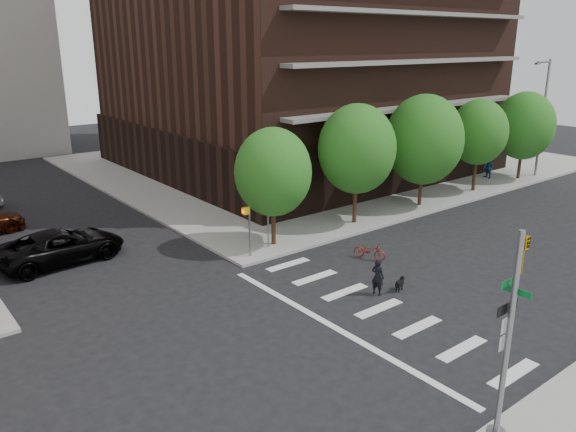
# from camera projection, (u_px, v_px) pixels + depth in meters

# --- Properties ---
(ground) EXTENTS (120.00, 120.00, 0.00)m
(ground) POSITION_uv_depth(u_px,v_px,m) (324.00, 331.00, 21.17)
(ground) COLOR black
(ground) RESTS_ON ground
(sidewalk_ne) EXTENTS (39.00, 33.00, 0.15)m
(sidewalk_ne) POSITION_uv_depth(u_px,v_px,m) (320.00, 160.00, 50.86)
(sidewalk_ne) COLOR gray
(sidewalk_ne) RESTS_ON ground
(crosswalk) EXTENTS (3.85, 13.00, 0.01)m
(crosswalk) POSITION_uv_depth(u_px,v_px,m) (365.00, 314.00, 22.47)
(crosswalk) COLOR silver
(crosswalk) RESTS_ON ground
(tree_a) EXTENTS (4.00, 4.00, 5.90)m
(tree_a) POSITION_uv_depth(u_px,v_px,m) (273.00, 172.00, 28.69)
(tree_a) COLOR #301E11
(tree_a) RESTS_ON sidewalk_ne
(tree_b) EXTENTS (4.50, 4.50, 6.65)m
(tree_b) POSITION_uv_depth(u_px,v_px,m) (357.00, 149.00, 32.09)
(tree_b) COLOR #301E11
(tree_b) RESTS_ON sidewalk_ne
(tree_c) EXTENTS (5.00, 5.00, 6.80)m
(tree_c) POSITION_uv_depth(u_px,v_px,m) (424.00, 140.00, 35.66)
(tree_c) COLOR #301E11
(tree_c) RESTS_ON sidewalk_ne
(tree_d) EXTENTS (4.00, 4.00, 6.20)m
(tree_d) POSITION_uv_depth(u_px,v_px,m) (479.00, 132.00, 39.24)
(tree_d) COLOR #301E11
(tree_d) RESTS_ON sidewalk_ne
(tree_e) EXTENTS (4.50, 4.50, 6.35)m
(tree_e) POSITION_uv_depth(u_px,v_px,m) (524.00, 126.00, 42.81)
(tree_e) COLOR #301E11
(tree_e) RESTS_ON sidewalk_ne
(traffic_signal) EXTENTS (0.90, 0.75, 6.00)m
(traffic_signal) POSITION_uv_depth(u_px,v_px,m) (506.00, 356.00, 14.47)
(traffic_signal) COLOR slate
(traffic_signal) RESTS_ON sidewalk_s
(pedestrian_signal) EXTENTS (2.18, 0.67, 2.60)m
(pedestrian_signal) POSITION_uv_depth(u_px,v_px,m) (253.00, 222.00, 27.92)
(pedestrian_signal) COLOR slate
(pedestrian_signal) RESTS_ON sidewalk_ne
(streetlamp) EXTENTS (2.14, 0.22, 9.00)m
(streetlamp) POSITION_uv_depth(u_px,v_px,m) (542.00, 111.00, 43.35)
(streetlamp) COLOR slate
(streetlamp) RESTS_ON sidewalk_ne
(parked_car_black) EXTENTS (3.22, 6.18, 1.66)m
(parked_car_black) POSITION_uv_depth(u_px,v_px,m) (62.00, 246.00, 27.55)
(parked_car_black) COLOR black
(parked_car_black) RESTS_ON ground
(scooter) EXTENTS (1.20, 1.77, 0.88)m
(scooter) POSITION_uv_depth(u_px,v_px,m) (369.00, 251.00, 28.05)
(scooter) COLOR maroon
(scooter) RESTS_ON ground
(dog_walker) EXTENTS (0.66, 0.51, 1.61)m
(dog_walker) POSITION_uv_depth(u_px,v_px,m) (378.00, 277.00, 24.03)
(dog_walker) COLOR black
(dog_walker) RESTS_ON ground
(dog) EXTENTS (0.68, 0.36, 0.57)m
(dog) POSITION_uv_depth(u_px,v_px,m) (400.00, 283.00, 24.51)
(dog) COLOR black
(dog) RESTS_ON ground
(pedestrian_far) EXTENTS (1.03, 0.90, 1.80)m
(pedestrian_far) POSITION_uv_depth(u_px,v_px,m) (488.00, 167.00, 43.75)
(pedestrian_far) COLOR navy
(pedestrian_far) RESTS_ON sidewalk_ne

